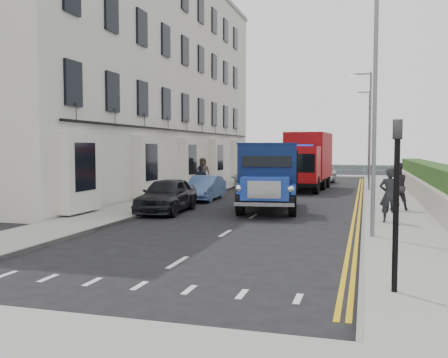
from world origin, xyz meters
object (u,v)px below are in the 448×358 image
at_px(lamp_far, 367,130).
at_px(red_lorry, 307,160).
at_px(lamp_mid, 368,124).
at_px(bedford_lorry, 268,181).
at_px(parked_car_front, 167,195).
at_px(pedestrian_east_near, 390,195).
at_px(lamp_near, 370,98).

distance_m(lamp_far, red_lorry, 10.46).
relative_size(lamp_far, red_lorry, 1.02).
xyz_separation_m(lamp_mid, red_lorry, (-3.57, 0.41, -2.12)).
bearing_deg(bedford_lorry, parked_car_front, -172.17).
xyz_separation_m(lamp_mid, lamp_far, (0.00, 10.00, 0.00)).
bearing_deg(parked_car_front, pedestrian_east_near, -11.17).
height_order(bedford_lorry, pedestrian_east_near, bedford_lorry).
height_order(lamp_near, lamp_far, same).
distance_m(red_lorry, parked_car_front, 13.06).
xyz_separation_m(lamp_mid, pedestrian_east_near, (0.70, -13.10, -2.96)).
bearing_deg(lamp_far, bedford_lorry, -100.51).
xyz_separation_m(lamp_near, lamp_mid, (0.00, 16.00, 0.00)).
bearing_deg(parked_car_front, lamp_mid, 53.70).
bearing_deg(bedford_lorry, lamp_near, -60.91).
bearing_deg(lamp_near, parked_car_front, 152.20).
height_order(lamp_mid, lamp_far, same).
distance_m(lamp_far, pedestrian_east_near, 23.30).
distance_m(lamp_near, parked_car_front, 9.39).
bearing_deg(pedestrian_east_near, bedford_lorry, -25.91).
xyz_separation_m(lamp_far, pedestrian_east_near, (0.70, -23.10, -2.96)).
xyz_separation_m(bedford_lorry, parked_car_front, (-3.92, -1.08, -0.57)).
distance_m(lamp_mid, red_lorry, 4.17).
bearing_deg(lamp_near, lamp_mid, 90.00).
relative_size(lamp_far, parked_car_front, 1.70).
relative_size(bedford_lorry, red_lorry, 0.88).
relative_size(lamp_near, lamp_mid, 1.00).
bearing_deg(bedford_lorry, red_lorry, 80.92).
relative_size(lamp_mid, parked_car_front, 1.70).
relative_size(bedford_lorry, parked_car_front, 1.47).
height_order(lamp_far, pedestrian_east_near, lamp_far).
bearing_deg(lamp_far, red_lorry, -110.42).
height_order(lamp_near, red_lorry, lamp_near).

